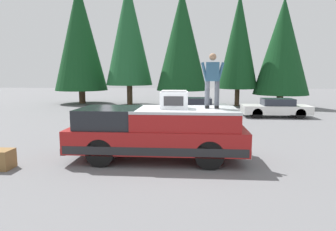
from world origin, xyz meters
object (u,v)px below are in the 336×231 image
at_px(compressor_unit, 174,100).
at_px(parked_car_white, 276,108).
at_px(pickup_truck, 158,133).
at_px(person_on_truck_bed, 212,79).
at_px(wooden_crate, 2,159).
at_px(parked_car_grey, 195,107).

relative_size(compressor_unit, parked_car_white, 0.20).
height_order(pickup_truck, parked_car_white, pickup_truck).
bearing_deg(person_on_truck_bed, wooden_crate, 103.46).
distance_m(pickup_truck, parked_car_white, 11.76).
height_order(person_on_truck_bed, wooden_crate, person_on_truck_bed).
bearing_deg(compressor_unit, pickup_truck, 84.91).
distance_m(compressor_unit, person_on_truck_bed, 1.34).
xyz_separation_m(pickup_truck, compressor_unit, (-0.05, -0.53, 1.05)).
xyz_separation_m(person_on_truck_bed, parked_car_white, (9.74, -4.66, -1.97)).
bearing_deg(parked_car_white, person_on_truck_bed, 154.42).
bearing_deg(person_on_truck_bed, parked_car_white, -25.58).
bearing_deg(person_on_truck_bed, parked_car_grey, 2.12).
bearing_deg(parked_car_grey, wooden_crate, 153.56).
distance_m(pickup_truck, person_on_truck_bed, 2.39).
bearing_deg(wooden_crate, pickup_truck, -73.41).
bearing_deg(wooden_crate, compressor_unit, -75.63).
distance_m(parked_car_white, parked_car_grey, 5.04).
xyz_separation_m(parked_car_grey, wooden_crate, (-11.43, 5.68, -0.30)).
xyz_separation_m(pickup_truck, parked_car_white, (9.89, -6.36, -0.29)).
bearing_deg(pickup_truck, person_on_truck_bed, -84.91).
xyz_separation_m(parked_car_white, parked_car_grey, (0.25, 5.03, 0.00)).
height_order(pickup_truck, person_on_truck_bed, person_on_truck_bed).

